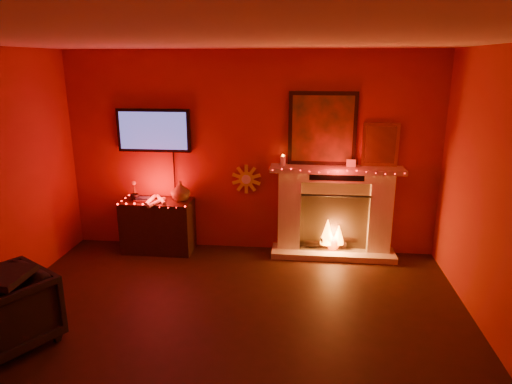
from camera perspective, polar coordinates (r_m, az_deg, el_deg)
room at (r=3.75m, az=-5.28°, el=-2.57°), size 5.00×5.00×5.00m
fireplace at (r=6.17m, az=9.73°, el=-1.39°), size 1.72×0.40×2.18m
tv at (r=6.34m, az=-12.66°, el=7.49°), size 1.00×0.07×1.24m
sunburst_clock at (r=6.21m, az=-1.22°, el=1.62°), size 0.40×0.03×0.40m
console_table at (r=6.44m, az=-12.02°, el=-3.82°), size 0.95×0.59×1.00m
armchair at (r=4.86m, az=-28.90°, el=-12.96°), size 1.04×1.04×0.70m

